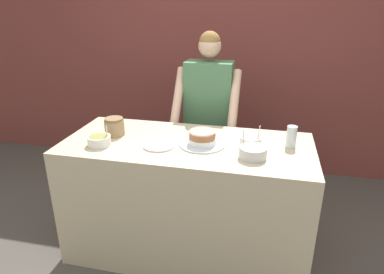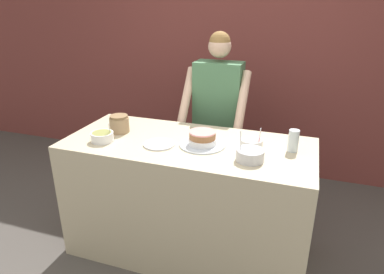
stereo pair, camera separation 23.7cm
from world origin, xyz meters
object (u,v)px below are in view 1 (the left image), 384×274
Objects in this scene: person_baker at (208,107)px; stoneware_jar at (114,127)px; frosting_bowl_white at (253,152)px; cake at (202,139)px; frosting_bowl_pink at (251,140)px; drinking_glass at (291,137)px; ceramic_plate at (159,146)px; frosting_bowl_olive at (99,140)px.

person_baker is 0.93m from stoneware_jar.
frosting_bowl_white is 1.24× the size of stoneware_jar.
frosting_bowl_white is (0.36, -0.13, -0.00)m from cake.
frosting_bowl_pink is (-0.03, 0.22, -0.01)m from frosting_bowl_white.
frosting_bowl_white is at bearing -20.54° from cake.
frosting_bowl_white is at bearing -9.63° from stoneware_jar.
stoneware_jar reaches higher than cake.
drinking_glass is at bearing 4.18° from frosting_bowl_pink.
ceramic_plate is at bearing -102.67° from person_baker.
stoneware_jar is at bearing -128.81° from person_baker.
frosting_bowl_white is at bearing -82.69° from frosting_bowl_pink.
frosting_bowl_white is 1.22× the size of drinking_glass.
frosting_bowl_olive is (-0.70, -0.16, -0.01)m from cake.
frosting_bowl_olive is 1.34m from drinking_glass.
cake is 0.61m from drinking_glass.
frosting_bowl_pink reaches higher than cake.
cake is 2.16× the size of drinking_glass.
ceramic_plate is (-0.62, -0.18, -0.03)m from frosting_bowl_pink.
frosting_bowl_pink is at bearing 2.42° from stoneware_jar.
cake reaches higher than ceramic_plate.
frosting_bowl_white reaches higher than drinking_glass.
cake is 0.34m from frosting_bowl_pink.
stoneware_jar is at bearing -177.58° from frosting_bowl_pink.
drinking_glass is (1.31, 0.27, 0.04)m from frosting_bowl_olive.
person_baker is 0.96m from drinking_glass.
ceramic_plate is at bearing -163.97° from frosting_bowl_pink.
cake is 0.68m from stoneware_jar.
frosting_bowl_white reaches higher than frosting_bowl_olive.
frosting_bowl_olive is at bearing -123.18° from person_baker.
cake is 0.72m from frosting_bowl_olive.
ceramic_plate is at bearing 176.39° from frosting_bowl_white.
frosting_bowl_pink is at bearing 14.39° from cake.
frosting_bowl_pink is 1.03× the size of drinking_glass.
drinking_glass is at bearing 2.80° from stoneware_jar.
drinking_glass is (0.25, 0.24, 0.03)m from frosting_bowl_white.
frosting_bowl_pink is at bearing -58.10° from person_baker.
stoneware_jar is (-0.58, -0.73, 0.02)m from person_baker.
frosting_bowl_olive is (-1.06, -0.03, -0.00)m from frosting_bowl_white.
frosting_bowl_white is (0.45, -0.90, -0.01)m from person_baker.
drinking_glass reaches higher than cake.
cake is 1.77× the size of frosting_bowl_white.
person_baker is at bearing 56.82° from frosting_bowl_olive.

